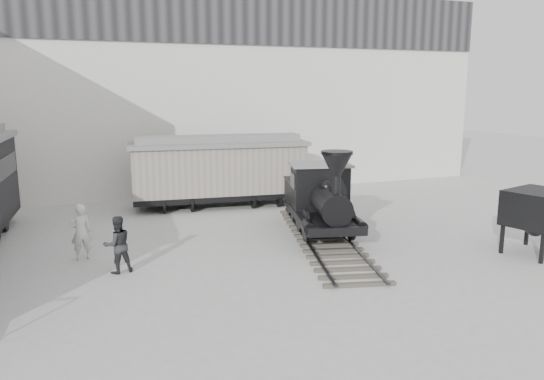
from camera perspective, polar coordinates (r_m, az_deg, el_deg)
name	(u,v)px	position (r m, az deg, el deg)	size (l,w,h in m)	color
ground	(326,275)	(16.81, 5.79, -9.09)	(90.00, 90.00, 0.00)	#9E9E9B
north_wall	(204,91)	(29.91, -7.34, 10.49)	(34.00, 2.51, 11.00)	silver
locomotive	(321,203)	(20.80, 5.32, -1.42)	(4.62, 10.23, 3.54)	#3D3932
boxcar	(219,169)	(25.97, -5.70, 2.24)	(8.80, 3.64, 3.50)	black
visitor_a	(81,232)	(19.04, -19.87, -4.26)	(0.70, 0.46, 1.93)	beige
visitor_b	(118,245)	(17.35, -16.28, -5.66)	(0.89, 0.69, 1.83)	#27282B
coal_hopper	(537,213)	(20.58, 26.59, -2.20)	(2.46, 2.19, 2.27)	black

